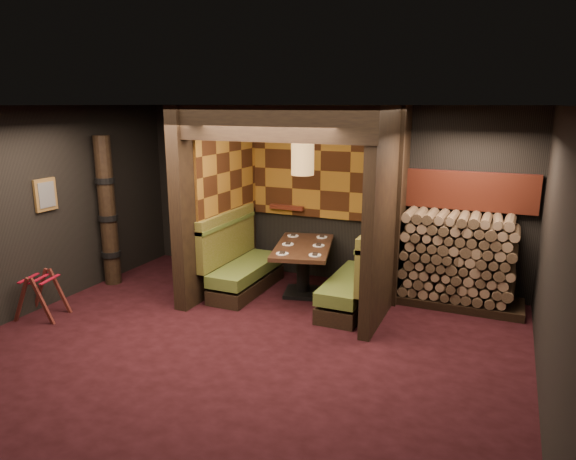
% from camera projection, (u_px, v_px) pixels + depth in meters
% --- Properties ---
extents(floor, '(6.50, 5.50, 0.02)m').
position_uv_depth(floor, '(246.00, 345.00, 6.30)').
color(floor, black).
rests_on(floor, ground).
extents(ceiling, '(6.50, 5.50, 0.02)m').
position_uv_depth(ceiling, '(241.00, 105.00, 5.61)').
color(ceiling, black).
rests_on(ceiling, ground).
extents(wall_back, '(6.50, 0.02, 2.85)m').
position_uv_depth(wall_back, '(323.00, 194.00, 8.41)').
color(wall_back, black).
rests_on(wall_back, ground).
extents(wall_front, '(6.50, 0.02, 2.85)m').
position_uv_depth(wall_front, '(52.00, 322.00, 3.50)').
color(wall_front, black).
rests_on(wall_front, ground).
extents(wall_left, '(0.02, 5.50, 2.85)m').
position_uv_depth(wall_left, '(39.00, 209.00, 7.21)').
color(wall_left, black).
rests_on(wall_left, ground).
extents(wall_right, '(0.02, 5.50, 2.85)m').
position_uv_depth(wall_right, '(558.00, 266.00, 4.70)').
color(wall_right, black).
rests_on(wall_right, ground).
extents(partition_left, '(0.20, 2.20, 2.85)m').
position_uv_depth(partition_left, '(217.00, 200.00, 7.95)').
color(partition_left, black).
rests_on(partition_left, floor).
extents(partition_right, '(0.15, 2.10, 2.85)m').
position_uv_depth(partition_right, '(387.00, 213.00, 6.97)').
color(partition_right, black).
rests_on(partition_right, floor).
extents(header_beam, '(2.85, 0.18, 0.44)m').
position_uv_depth(header_beam, '(267.00, 124.00, 6.30)').
color(header_beam, black).
rests_on(header_beam, partition_left).
extents(tapa_back_panel, '(2.40, 0.06, 1.55)m').
position_uv_depth(tapa_back_panel, '(321.00, 170.00, 8.29)').
color(tapa_back_panel, '#925E1C').
rests_on(tapa_back_panel, wall_back).
extents(tapa_side_panel, '(0.04, 1.85, 1.45)m').
position_uv_depth(tapa_side_panel, '(229.00, 171.00, 7.95)').
color(tapa_side_panel, '#925E1C').
rests_on(tapa_side_panel, partition_left).
extents(lacquer_shelf, '(0.60, 0.12, 0.07)m').
position_uv_depth(lacquer_shelf, '(287.00, 207.00, 8.61)').
color(lacquer_shelf, '#592014').
rests_on(lacquer_shelf, wall_back).
extents(booth_bench_left, '(0.68, 1.60, 1.14)m').
position_uv_depth(booth_bench_left, '(241.00, 266.00, 8.04)').
color(booth_bench_left, black).
rests_on(booth_bench_left, floor).
extents(booth_bench_right, '(0.68, 1.60, 1.14)m').
position_uv_depth(booth_bench_right, '(358.00, 282.00, 7.31)').
color(booth_bench_right, black).
rests_on(booth_bench_right, floor).
extents(dining_table, '(1.15, 1.64, 0.79)m').
position_uv_depth(dining_table, '(303.00, 260.00, 7.82)').
color(dining_table, black).
rests_on(dining_table, floor).
extents(place_settings, '(0.89, 1.29, 0.03)m').
position_uv_depth(place_settings, '(303.00, 245.00, 7.76)').
color(place_settings, white).
rests_on(place_settings, dining_table).
extents(pendant_lamp, '(0.33, 0.33, 0.99)m').
position_uv_depth(pendant_lamp, '(303.00, 159.00, 7.40)').
color(pendant_lamp, olive).
rests_on(pendant_lamp, ceiling).
extents(framed_picture, '(0.05, 0.36, 0.46)m').
position_uv_depth(framed_picture, '(46.00, 195.00, 7.24)').
color(framed_picture, brown).
rests_on(framed_picture, wall_left).
extents(luggage_rack, '(0.71, 0.57, 0.68)m').
position_uv_depth(luggage_rack, '(41.00, 294.00, 7.03)').
color(luggage_rack, '#4E1C17').
rests_on(luggage_rack, floor).
extents(totem_column, '(0.31, 0.31, 2.40)m').
position_uv_depth(totem_column, '(108.00, 212.00, 8.17)').
color(totem_column, black).
rests_on(totem_column, floor).
extents(firewood_stack, '(1.73, 0.70, 1.36)m').
position_uv_depth(firewood_stack, '(463.00, 261.00, 7.35)').
color(firewood_stack, black).
rests_on(firewood_stack, floor).
extents(mosaic_header, '(1.83, 0.10, 0.56)m').
position_uv_depth(mosaic_header, '(471.00, 191.00, 7.41)').
color(mosaic_header, maroon).
rests_on(mosaic_header, wall_back).
extents(bay_front_post, '(0.08, 0.08, 2.85)m').
position_uv_depth(bay_front_post, '(398.00, 210.00, 7.17)').
color(bay_front_post, black).
rests_on(bay_front_post, floor).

